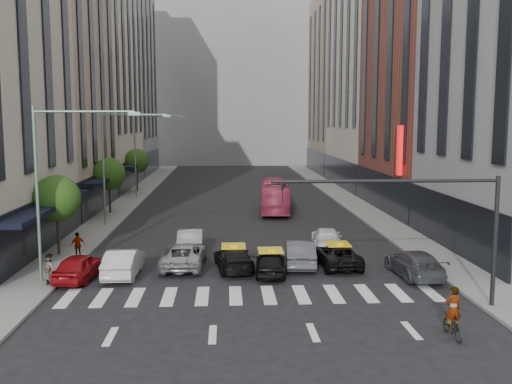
{
  "coord_description": "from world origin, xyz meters",
  "views": [
    {
      "loc": [
        -1.47,
        -25.21,
        8.43
      ],
      "look_at": [
        0.44,
        9.73,
        4.0
      ],
      "focal_mm": 40.0,
      "sensor_mm": 36.0,
      "label": 1
    }
  ],
  "objects": [
    {
      "name": "car_red",
      "position": [
        -9.2,
        4.68,
        0.72
      ],
      "size": [
        2.25,
        4.42,
        1.44
      ],
      "primitive_type": "imported",
      "rotation": [
        0.0,
        0.0,
        3.01
      ],
      "color": "maroon",
      "rests_on": "ground"
    },
    {
      "name": "rider",
      "position": [
        7.34,
        -4.31,
        1.82
      ],
      "size": [
        0.67,
        0.45,
        1.81
      ],
      "primitive_type": "imported",
      "rotation": [
        0.0,
        0.0,
        3.16
      ],
      "color": "gray",
      "rests_on": "motorcycle"
    },
    {
      "name": "building_left_d",
      "position": [
        -17.0,
        65.0,
        15.0
      ],
      "size": [
        8.0,
        18.0,
        30.0
      ],
      "primitive_type": "cube",
      "color": "gray",
      "rests_on": "ground"
    },
    {
      "name": "liberty_sign",
      "position": [
        12.6,
        20.0,
        6.0
      ],
      "size": [
        0.3,
        0.7,
        4.0
      ],
      "color": "red",
      "rests_on": "ground"
    },
    {
      "name": "car_row2_left",
      "position": [
        -3.73,
        11.13,
        0.74
      ],
      "size": [
        1.7,
        4.56,
        1.49
      ],
      "primitive_type": "imported",
      "rotation": [
        0.0,
        0.0,
        3.17
      ],
      "color": "#9C9BA1",
      "rests_on": "ground"
    },
    {
      "name": "building_right_b",
      "position": [
        17.0,
        27.0,
        13.0
      ],
      "size": [
        8.0,
        18.0,
        26.0
      ],
      "primitive_type": "cube",
      "color": "brown",
      "rests_on": "ground"
    },
    {
      "name": "car_white_front",
      "position": [
        -7.0,
        5.33,
        0.76
      ],
      "size": [
        1.68,
        4.62,
        1.51
      ],
      "primitive_type": "imported",
      "rotation": [
        0.0,
        0.0,
        3.12
      ],
      "color": "#BABABA",
      "rests_on": "ground"
    },
    {
      "name": "streetlamp_mid",
      "position": [
        -10.04,
        20.0,
        5.9
      ],
      "size": [
        5.38,
        0.25,
        9.0
      ],
      "color": "gray",
      "rests_on": "sidewalk_left"
    },
    {
      "name": "car_row2_right",
      "position": [
        5.26,
        11.8,
        0.65
      ],
      "size": [
        2.27,
        4.63,
        1.29
      ],
      "primitive_type": "imported",
      "rotation": [
        0.0,
        0.0,
        3.04
      ],
      "color": "white",
      "rests_on": "ground"
    },
    {
      "name": "building_far",
      "position": [
        0.0,
        85.0,
        18.0
      ],
      "size": [
        30.0,
        10.0,
        36.0
      ],
      "primitive_type": "cube",
      "color": "gray",
      "rests_on": "ground"
    },
    {
      "name": "building_right_c",
      "position": [
        17.0,
        46.0,
        20.0
      ],
      "size": [
        8.0,
        20.0,
        40.0
      ],
      "primitive_type": "cube",
      "color": "beige",
      "rests_on": "ground"
    },
    {
      "name": "car_silver",
      "position": [
        -3.86,
        6.96,
        0.72
      ],
      "size": [
        2.55,
        5.24,
        1.44
      ],
      "primitive_type": "imported",
      "rotation": [
        0.0,
        0.0,
        3.11
      ],
      "color": "#98989D",
      "rests_on": "ground"
    },
    {
      "name": "traffic_signal",
      "position": [
        7.69,
        -1.0,
        4.47
      ],
      "size": [
        10.1,
        0.2,
        6.0
      ],
      "color": "black",
      "rests_on": "ground"
    },
    {
      "name": "motorcycle",
      "position": [
        7.34,
        -4.31,
        0.46
      ],
      "size": [
        0.65,
        1.76,
        0.92
      ],
      "primitive_type": "imported",
      "rotation": [
        0.0,
        0.0,
        3.16
      ],
      "color": "black",
      "rests_on": "ground"
    },
    {
      "name": "sidewalk_left",
      "position": [
        -11.5,
        30.0,
        0.07
      ],
      "size": [
        3.0,
        96.0,
        0.15
      ],
      "primitive_type": "cube",
      "color": "slate",
      "rests_on": "ground"
    },
    {
      "name": "streetlamp_far",
      "position": [
        -10.04,
        36.0,
        5.9
      ],
      "size": [
        5.38,
        0.25,
        9.0
      ],
      "color": "gray",
      "rests_on": "sidewalk_left"
    },
    {
      "name": "taxi_right",
      "position": [
        4.99,
        6.69,
        0.65
      ],
      "size": [
        2.32,
        4.77,
        1.31
      ],
      "primitive_type": "imported",
      "rotation": [
        0.0,
        0.0,
        3.17
      ],
      "color": "black",
      "rests_on": "ground"
    },
    {
      "name": "tree_near",
      "position": [
        -11.8,
        10.0,
        3.65
      ],
      "size": [
        2.88,
        2.88,
        4.95
      ],
      "color": "black",
      "rests_on": "sidewalk_left"
    },
    {
      "name": "ground",
      "position": [
        0.0,
        0.0,
        0.0
      ],
      "size": [
        160.0,
        160.0,
        0.0
      ],
      "primitive_type": "plane",
      "color": "black",
      "rests_on": "ground"
    },
    {
      "name": "streetlamp_near",
      "position": [
        -10.04,
        4.0,
        5.9
      ],
      "size": [
        5.38,
        0.25,
        9.0
      ],
      "color": "gray",
      "rests_on": "sidewalk_left"
    },
    {
      "name": "building_right_d",
      "position": [
        17.0,
        65.0,
        14.0
      ],
      "size": [
        8.0,
        18.0,
        28.0
      ],
      "primitive_type": "cube",
      "color": "tan",
      "rests_on": "ground"
    },
    {
      "name": "car_grey_mid",
      "position": [
        2.84,
        6.89,
        0.77
      ],
      "size": [
        2.0,
        4.79,
        1.54
      ],
      "primitive_type": "imported",
      "rotation": [
        0.0,
        0.0,
        3.06
      ],
      "color": "#42444A",
      "rests_on": "ground"
    },
    {
      "name": "building_left_c",
      "position": [
        -17.0,
        46.0,
        18.0
      ],
      "size": [
        8.0,
        20.0,
        36.0
      ],
      "primitive_type": "cube",
      "color": "beige",
      "rests_on": "ground"
    },
    {
      "name": "bus",
      "position": [
        3.12,
        26.92,
        1.45
      ],
      "size": [
        3.17,
        10.54,
        2.89
      ],
      "primitive_type": "imported",
      "rotation": [
        0.0,
        0.0,
        3.07
      ],
      "color": "#BA3657",
      "rests_on": "ground"
    },
    {
      "name": "building_left_b",
      "position": [
        -17.0,
        28.0,
        12.0
      ],
      "size": [
        8.0,
        16.0,
        24.0
      ],
      "primitive_type": "cube",
      "color": "tan",
      "rests_on": "ground"
    },
    {
      "name": "taxi_center",
      "position": [
        0.98,
        5.07,
        0.68
      ],
      "size": [
        1.9,
        4.09,
        1.36
      ],
      "primitive_type": "imported",
      "rotation": [
        0.0,
        0.0,
        3.07
      ],
      "color": "black",
      "rests_on": "ground"
    },
    {
      "name": "sidewalk_right",
      "position": [
        11.5,
        30.0,
        0.07
      ],
      "size": [
        3.0,
        96.0,
        0.15
      ],
      "primitive_type": "cube",
      "color": "slate",
      "rests_on": "ground"
    },
    {
      "name": "tree_far",
      "position": [
        -11.8,
        42.0,
        3.65
      ],
      "size": [
        2.88,
        2.88,
        4.95
      ],
      "color": "black",
      "rests_on": "sidewalk_left"
    },
    {
      "name": "taxi_left",
      "position": [
        -1.02,
        6.29,
        0.68
      ],
      "size": [
        2.47,
        4.85,
        1.35
      ],
      "primitive_type": "imported",
      "rotation": [
        0.0,
        0.0,
        3.27
      ],
      "color": "black",
      "rests_on": "ground"
    },
    {
      "name": "tree_mid",
      "position": [
        -11.8,
        26.0,
        3.65
      ],
      "size": [
        2.88,
        2.88,
        4.95
      ],
      "color": "black",
      "rests_on": "sidewalk_left"
    },
    {
      "name": "pedestrian_near",
      "position": [
        -10.4,
        3.58,
        0.93
      ],
      "size": [
        0.78,
        0.9,
        1.55
      ],
      "primitive_type": "imported",
      "rotation": [
        0.0,
        0.0,
        1.87
      ],
      "color": "gray",
      "rests_on": "sidewalk_left"
    },
    {
      "name": "pedestrian_far",
      "position": [
        -10.4,
        9.11,
        0.92
      ],
      "size": [
        0.95,
        0.83,
        1.54
      ],
      "primitive_type": "imported",
      "rotation": [
        0.0,
        0.0,
        3.76
      ],
      "color": "gray",
      "rests_on": "sidewalk_left"
    },
    {
      "name": "car_grey_curb",
      "position": [
        8.73,
        4.32,
        0.72
      ],
      "size": [
        2.29,
        5.06,
        1.44
      ],
      "primitive_type": "imported",
      "rotation": [
        0.0,
        0.0,
        3.2
      ],
      "color": "#3D4045",
      "rests_on": "ground"
    }
  ]
}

